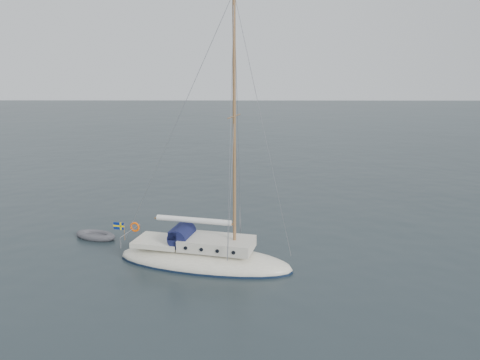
{
  "coord_description": "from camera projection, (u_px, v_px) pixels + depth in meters",
  "views": [
    {
      "loc": [
        -0.86,
        -25.91,
        10.65
      ],
      "look_at": [
        -1.11,
        0.0,
        4.6
      ],
      "focal_mm": 35.0,
      "sensor_mm": 36.0,
      "label": 1
    }
  ],
  "objects": [
    {
      "name": "ground",
      "position": [
        259.0,
        256.0,
        27.64
      ],
      "size": [
        300.0,
        300.0,
        0.0
      ],
      "primitive_type": "plane",
      "color": "black",
      "rests_on": "ground"
    },
    {
      "name": "sailboat",
      "position": [
        204.0,
        245.0,
        26.16
      ],
      "size": [
        10.59,
        3.17,
        15.09
      ],
      "rotation": [
        0.0,
        0.0,
        -0.24
      ],
      "color": "white",
      "rests_on": "ground"
    },
    {
      "name": "dinghy",
      "position": [
        95.0,
        235.0,
        30.53
      ],
      "size": [
        2.89,
        1.3,
        0.41
      ],
      "rotation": [
        0.0,
        0.0,
        -0.35
      ],
      "color": "#4C4C51",
      "rests_on": "ground"
    }
  ]
}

